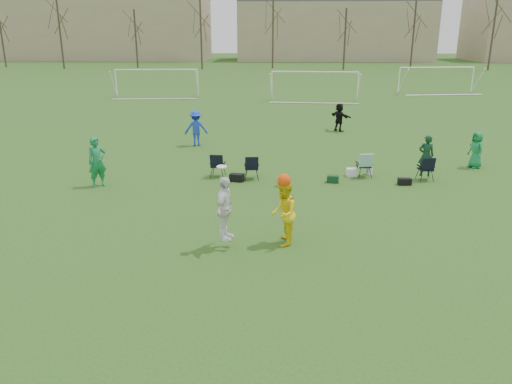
{
  "coord_description": "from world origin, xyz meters",
  "views": [
    {
      "loc": [
        0.87,
        -11.3,
        5.65
      ],
      "look_at": [
        0.29,
        2.33,
        1.25
      ],
      "focal_mm": 35.0,
      "sensor_mm": 36.0,
      "label": 1
    }
  ],
  "objects_px": {
    "fielder_green_far": "(476,150)",
    "goal_right": "(437,73)",
    "fielder_blue": "(196,128)",
    "center_contest": "(260,211)",
    "fielder_green_near": "(97,162)",
    "fielder_black": "(339,117)",
    "goal_left": "(157,75)",
    "goal_mid": "(315,78)"
  },
  "relations": [
    {
      "from": "fielder_green_near",
      "to": "fielder_black",
      "type": "relative_size",
      "value": 1.16
    },
    {
      "from": "goal_mid",
      "to": "goal_right",
      "type": "relative_size",
      "value": 1.01
    },
    {
      "from": "goal_left",
      "to": "goal_right",
      "type": "height_order",
      "value": "same"
    },
    {
      "from": "fielder_green_far",
      "to": "fielder_black",
      "type": "xyz_separation_m",
      "value": [
        -4.93,
        8.16,
        0.04
      ]
    },
    {
      "from": "fielder_green_near",
      "to": "goal_right",
      "type": "bearing_deg",
      "value": 15.23
    },
    {
      "from": "goal_right",
      "to": "center_contest",
      "type": "bearing_deg",
      "value": -121.01
    },
    {
      "from": "center_contest",
      "to": "goal_left",
      "type": "distance_m",
      "value": 34.28
    },
    {
      "from": "fielder_green_far",
      "to": "goal_mid",
      "type": "relative_size",
      "value": 0.21
    },
    {
      "from": "fielder_black",
      "to": "goal_right",
      "type": "xyz_separation_m",
      "value": [
        11.47,
        19.75,
        1.1
      ]
    },
    {
      "from": "fielder_green_far",
      "to": "goal_mid",
      "type": "distance_m",
      "value": 22.62
    },
    {
      "from": "fielder_green_far",
      "to": "goal_left",
      "type": "bearing_deg",
      "value": -160.08
    },
    {
      "from": "goal_right",
      "to": "fielder_green_near",
      "type": "bearing_deg",
      "value": -132.94
    },
    {
      "from": "fielder_green_far",
      "to": "goal_right",
      "type": "xyz_separation_m",
      "value": [
        6.54,
        27.92,
        1.13
      ]
    },
    {
      "from": "fielder_green_near",
      "to": "fielder_green_far",
      "type": "relative_size",
      "value": 1.21
    },
    {
      "from": "fielder_green_far",
      "to": "goal_left",
      "type": "distance_m",
      "value": 30.86
    },
    {
      "from": "center_contest",
      "to": "fielder_green_far",
      "type": "bearing_deg",
      "value": 44.03
    },
    {
      "from": "fielder_black",
      "to": "goal_left",
      "type": "xyz_separation_m",
      "value": [
        -14.53,
        15.75,
        1.1
      ]
    },
    {
      "from": "fielder_black",
      "to": "goal_right",
      "type": "distance_m",
      "value": 22.87
    },
    {
      "from": "goal_left",
      "to": "goal_mid",
      "type": "distance_m",
      "value": 14.14
    },
    {
      "from": "fielder_green_near",
      "to": "fielder_black",
      "type": "height_order",
      "value": "fielder_green_near"
    },
    {
      "from": "goal_mid",
      "to": "goal_left",
      "type": "bearing_deg",
      "value": 175.87
    },
    {
      "from": "fielder_green_far",
      "to": "center_contest",
      "type": "bearing_deg",
      "value": -65.19
    },
    {
      "from": "fielder_blue",
      "to": "center_contest",
      "type": "height_order",
      "value": "center_contest"
    },
    {
      "from": "goal_left",
      "to": "goal_right",
      "type": "bearing_deg",
      "value": 3.75
    },
    {
      "from": "fielder_blue",
      "to": "goal_right",
      "type": "bearing_deg",
      "value": -137.09
    },
    {
      "from": "fielder_green_far",
      "to": "goal_right",
      "type": "relative_size",
      "value": 0.22
    },
    {
      "from": "goal_right",
      "to": "fielder_blue",
      "type": "bearing_deg",
      "value": -136.74
    },
    {
      "from": "fielder_green_far",
      "to": "center_contest",
      "type": "relative_size",
      "value": 0.68
    },
    {
      "from": "center_contest",
      "to": "goal_mid",
      "type": "distance_m",
      "value": 30.86
    },
    {
      "from": "fielder_black",
      "to": "goal_mid",
      "type": "relative_size",
      "value": 0.22
    },
    {
      "from": "fielder_green_far",
      "to": "fielder_black",
      "type": "relative_size",
      "value": 0.96
    },
    {
      "from": "fielder_black",
      "to": "center_contest",
      "type": "height_order",
      "value": "center_contest"
    },
    {
      "from": "fielder_green_near",
      "to": "goal_mid",
      "type": "distance_m",
      "value": 27.22
    },
    {
      "from": "fielder_blue",
      "to": "center_contest",
      "type": "bearing_deg",
      "value": 98.19
    },
    {
      "from": "fielder_green_near",
      "to": "goal_right",
      "type": "distance_m",
      "value": 38.25
    },
    {
      "from": "fielder_black",
      "to": "goal_mid",
      "type": "height_order",
      "value": "goal_mid"
    },
    {
      "from": "fielder_green_far",
      "to": "center_contest",
      "type": "xyz_separation_m",
      "value": [
        -9.02,
        -8.72,
        0.24
      ]
    },
    {
      "from": "goal_left",
      "to": "goal_right",
      "type": "relative_size",
      "value": 1.01
    },
    {
      "from": "fielder_green_far",
      "to": "goal_left",
      "type": "height_order",
      "value": "goal_left"
    },
    {
      "from": "fielder_black",
      "to": "center_contest",
      "type": "xyz_separation_m",
      "value": [
        -4.09,
        -16.89,
        0.2
      ]
    },
    {
      "from": "fielder_green_far",
      "to": "fielder_blue",
      "type": "bearing_deg",
      "value": -126.05
    },
    {
      "from": "fielder_black",
      "to": "goal_left",
      "type": "bearing_deg",
      "value": 4.04
    }
  ]
}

